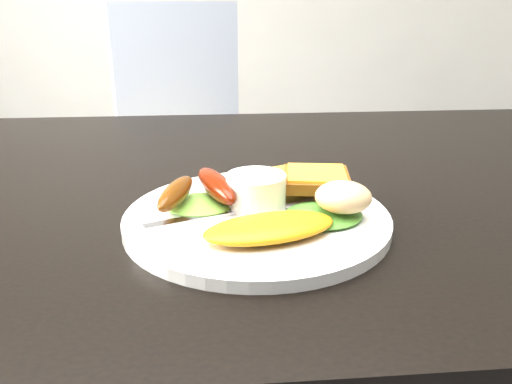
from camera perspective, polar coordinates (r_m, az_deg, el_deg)
name	(u,v)px	position (r m, az deg, el deg)	size (l,w,h in m)	color
dining_table	(302,187)	(0.70, 5.27, 0.61)	(1.20, 0.80, 0.04)	black
dining_chair	(179,173)	(1.65, -8.83, 2.14)	(0.44, 0.44, 0.05)	tan
person	(145,123)	(1.18, -12.59, 7.76)	(0.51, 0.34, 1.43)	navy
plate	(257,218)	(0.53, 0.09, -3.03)	(0.28, 0.28, 0.01)	white
lettuce_left	(200,204)	(0.54, -6.44, -1.39)	(0.07, 0.07, 0.01)	#46852B
lettuce_right	(323,215)	(0.52, 7.66, -2.61)	(0.08, 0.07, 0.01)	#3E871C
omelette	(270,228)	(0.47, 1.58, -4.09)	(0.13, 0.06, 0.02)	orange
sausage_a	(176,193)	(0.53, -9.13, -0.10)	(0.02, 0.09, 0.02)	#5B2804
sausage_b	(216,185)	(0.55, -4.58, 0.79)	(0.03, 0.11, 0.03)	#621503
ramekin	(256,191)	(0.54, 0.00, 0.07)	(0.06, 0.06, 0.04)	white
toast_a	(276,185)	(0.59, 2.31, 0.78)	(0.08, 0.08, 0.01)	brown
toast_b	(316,180)	(0.57, 6.90, 1.42)	(0.07, 0.07, 0.01)	brown
potato_salad	(343,197)	(0.51, 9.94, -0.56)	(0.06, 0.05, 0.03)	beige
fork	(216,215)	(0.52, -4.57, -2.60)	(0.15, 0.01, 0.00)	#ADAFB7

